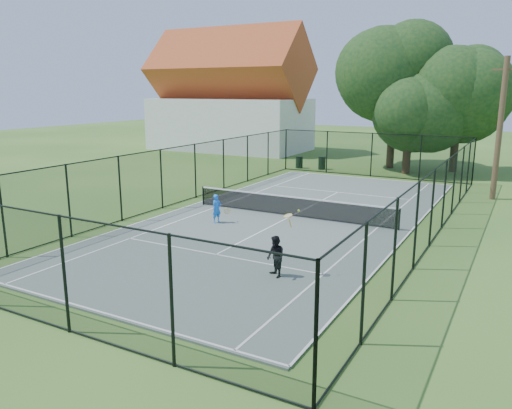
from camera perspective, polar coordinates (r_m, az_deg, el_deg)
The scene contains 13 objects.
ground at distance 23.50m, azimuth 4.04°, elevation -1.48°, with size 120.00×120.00×0.00m, color #355E20.
tennis_court at distance 23.49m, azimuth 4.04°, elevation -1.41°, with size 11.00×24.00×0.06m, color slate.
tennis_net at distance 23.36m, azimuth 4.06°, elevation -0.10°, with size 10.08×0.08×0.95m.
fence at distance 23.17m, azimuth 4.10°, elevation 2.12°, with size 13.10×26.10×3.00m.
tree_near_left at distance 39.42m, azimuth 15.55°, elevation 13.18°, with size 7.86×7.86×10.26m.
tree_near_mid at distance 36.97m, azimuth 17.23°, elevation 11.20°, with size 6.30×6.30×8.24m.
tree_near_right at distance 38.92m, azimuth 22.21°, elevation 11.59°, with size 6.32×6.32×8.73m.
building at distance 50.25m, azimuth -3.04°, elevation 11.90°, with size 15.30×8.15×11.87m.
trash_bin_left at distance 38.40m, azimuth 4.96°, elevation 4.85°, with size 0.58×0.58×0.90m.
trash_bin_right at distance 37.96m, azimuth 7.54°, elevation 4.74°, with size 0.58×0.58×0.97m.
utility_pole at distance 29.79m, azimuth 26.10°, elevation 7.81°, with size 1.40×0.30×7.57m.
player_blue at distance 22.23m, azimuth -4.50°, elevation -0.47°, with size 0.80×0.53×1.28m.
player_black at distance 15.79m, azimuth 2.25°, elevation -5.95°, with size 0.97×0.96×2.14m.
Camera 1 is at (9.51, -20.68, 5.85)m, focal length 35.00 mm.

